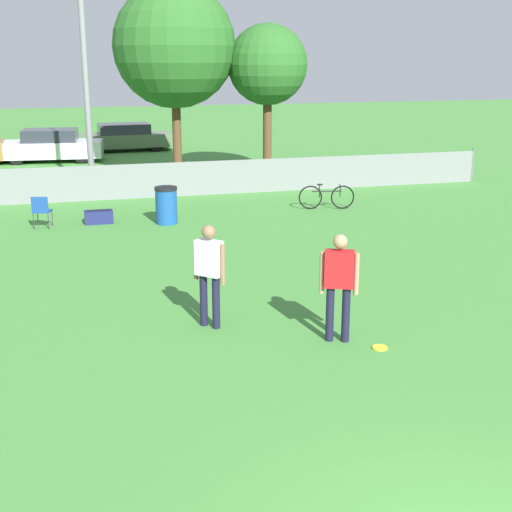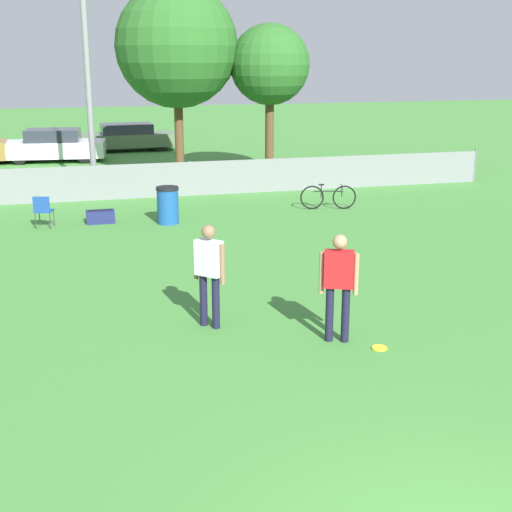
{
  "view_description": "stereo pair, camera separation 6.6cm",
  "coord_description": "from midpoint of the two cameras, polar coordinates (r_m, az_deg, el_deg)",
  "views": [
    {
      "loc": [
        -3.25,
        -4.52,
        4.42
      ],
      "look_at": [
        -0.13,
        6.94,
        1.05
      ],
      "focal_mm": 50.0,
      "sensor_mm": 36.0,
      "label": 1
    },
    {
      "loc": [
        -3.19,
        -4.53,
        4.42
      ],
      "look_at": [
        -0.13,
        6.94,
        1.05
      ],
      "focal_mm": 50.0,
      "sensor_mm": 36.0,
      "label": 2
    }
  ],
  "objects": [
    {
      "name": "fence_backline",
      "position": [
        23.08,
        -7.07,
        6.07
      ],
      "size": [
        21.97,
        0.07,
        1.21
      ],
      "color": "gray",
      "rests_on": "ground_plane"
    },
    {
      "name": "light_pole",
      "position": [
        23.9,
        -13.83,
        17.83
      ],
      "size": [
        0.9,
        0.36,
        9.31
      ],
      "color": "gray",
      "rests_on": "ground_plane"
    },
    {
      "name": "tree_near_pole",
      "position": [
        26.38,
        -6.63,
        16.34
      ],
      "size": [
        4.35,
        4.35,
        6.88
      ],
      "color": "brown",
      "rests_on": "ground_plane"
    },
    {
      "name": "tree_far_right",
      "position": [
        26.44,
        0.86,
        15.0
      ],
      "size": [
        2.88,
        2.88,
        5.5
      ],
      "color": "brown",
      "rests_on": "ground_plane"
    },
    {
      "name": "player_receiver_white",
      "position": [
        11.74,
        -3.92,
        -0.94
      ],
      "size": [
        0.47,
        0.48,
        1.76
      ],
      "rotation": [
        0.0,
        0.0,
        -0.81
      ],
      "color": "#191933",
      "rests_on": "ground_plane"
    },
    {
      "name": "player_thrower_red",
      "position": [
        11.2,
        6.49,
        -1.85
      ],
      "size": [
        0.57,
        0.38,
        1.76
      ],
      "rotation": [
        0.0,
        0.0,
        -0.4
      ],
      "color": "#191933",
      "rests_on": "ground_plane"
    },
    {
      "name": "frisbee_disc",
      "position": [
        11.35,
        9.71,
        -7.23
      ],
      "size": [
        0.25,
        0.25,
        0.03
      ],
      "color": "yellow",
      "rests_on": "ground_plane"
    },
    {
      "name": "folding_chair_sideline",
      "position": [
        19.51,
        -16.89,
        3.59
      ],
      "size": [
        0.53,
        0.53,
        0.87
      ],
      "rotation": [
        0.0,
        0.0,
        2.89
      ],
      "color": "#333338",
      "rests_on": "ground_plane"
    },
    {
      "name": "bicycle_sideline",
      "position": [
        21.19,
        5.58,
        4.73
      ],
      "size": [
        1.63,
        0.52,
        0.75
      ],
      "rotation": [
        0.0,
        0.0,
        -0.23
      ],
      "color": "black",
      "rests_on": "ground_plane"
    },
    {
      "name": "trash_bin",
      "position": [
        19.38,
        -7.29,
        4.06
      ],
      "size": [
        0.61,
        0.61,
        1.0
      ],
      "color": "#194C99",
      "rests_on": "ground_plane"
    },
    {
      "name": "gear_bag_sideline",
      "position": [
        19.81,
        -12.56,
        3.07
      ],
      "size": [
        0.75,
        0.41,
        0.36
      ],
      "color": "navy",
      "rests_on": "ground_plane"
    },
    {
      "name": "parked_car_white",
      "position": [
        31.88,
        -16.14,
        8.46
      ],
      "size": [
        4.44,
        2.28,
        1.37
      ],
      "rotation": [
        0.0,
        0.0,
        -0.12
      ],
      "color": "black",
      "rests_on": "ground_plane"
    },
    {
      "name": "parked_car_olive",
      "position": [
        34.72,
        -10.55,
        9.32
      ],
      "size": [
        4.58,
        1.93,
        1.27
      ],
      "rotation": [
        0.0,
        0.0,
        0.04
      ],
      "color": "black",
      "rests_on": "ground_plane"
    }
  ]
}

